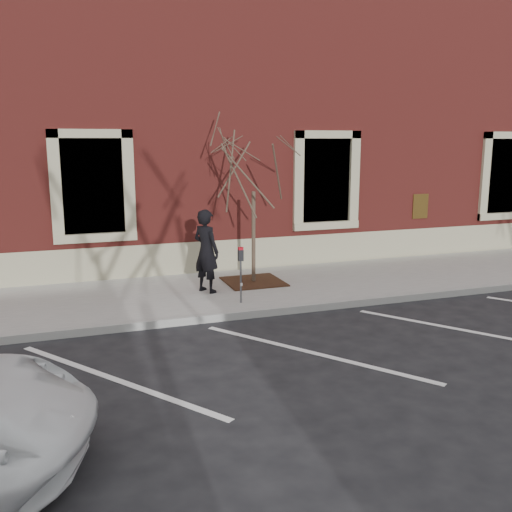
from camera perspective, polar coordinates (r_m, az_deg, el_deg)
name	(u,v)px	position (r m, az deg, el deg)	size (l,w,h in m)	color
ground	(266,315)	(11.50, 1.00, -5.94)	(120.00, 120.00, 0.00)	#28282B
sidewalk_near	(239,290)	(13.07, -1.67, -3.46)	(40.00, 3.50, 0.15)	#B6B2AB
curb_near	(267,312)	(11.44, 1.08, -5.65)	(40.00, 0.12, 0.15)	#9E9E99
parking_stripes	(312,353)	(9.58, 5.63, -9.61)	(28.00, 4.40, 0.01)	silver
building_civic	(180,123)	(18.44, -7.57, 13.08)	(40.00, 8.62, 8.00)	maroon
man	(206,251)	(12.52, -5.00, 0.50)	(0.67, 0.44, 1.84)	black
parking_meter	(241,264)	(11.64, -1.53, -0.84)	(0.11, 0.08, 1.17)	#595B60
tree_grate	(254,282)	(13.50, -0.24, -2.57)	(1.33, 1.33, 0.03)	#3E2413
sapling	(253,166)	(13.11, -0.25, 9.01)	(2.34, 2.34, 3.90)	brown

